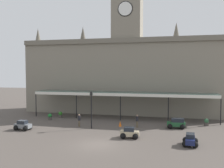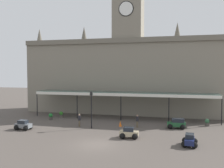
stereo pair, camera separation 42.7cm
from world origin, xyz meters
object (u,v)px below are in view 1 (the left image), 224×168
(car_navy_sedan, at_px, (190,140))
(traffic_cone, at_px, (120,124))
(car_green_estate, at_px, (176,124))
(car_grey_sedan, at_px, (23,126))
(victorian_lamppost, at_px, (91,105))
(planter_forecourt_centre, at_px, (60,114))
(car_beige_sedan, at_px, (130,133))
(planter_near_kerb, at_px, (50,117))
(planter_by_canopy, at_px, (206,122))
(pedestrian_crossing_forecourt, at_px, (137,120))
(pedestrian_near_entrance, at_px, (79,120))

(car_navy_sedan, distance_m, traffic_cone, 10.55)
(car_green_estate, xyz_separation_m, car_grey_sedan, (-18.63, -5.17, -0.06))
(victorian_lamppost, bearing_deg, car_grey_sedan, -161.93)
(car_green_estate, relative_size, traffic_cone, 3.16)
(car_green_estate, height_order, car_navy_sedan, car_green_estate)
(car_green_estate, distance_m, planter_forecourt_centre, 17.83)
(victorian_lamppost, bearing_deg, car_beige_sedan, -30.93)
(victorian_lamppost, height_order, planter_near_kerb, victorian_lamppost)
(victorian_lamppost, height_order, planter_forecourt_centre, victorian_lamppost)
(car_green_estate, relative_size, car_navy_sedan, 1.07)
(planter_near_kerb, bearing_deg, car_green_estate, -3.78)
(car_grey_sedan, distance_m, victorian_lamppost, 8.86)
(car_navy_sedan, relative_size, planter_by_canopy, 2.21)
(planter_by_canopy, bearing_deg, pedestrian_crossing_forecourt, -161.40)
(traffic_cone, xyz_separation_m, planter_near_kerb, (-11.06, 1.75, 0.13))
(car_green_estate, bearing_deg, planter_near_kerb, 176.22)
(car_beige_sedan, bearing_deg, victorian_lamppost, 149.07)
(pedestrian_near_entrance, xyz_separation_m, traffic_cone, (5.24, 1.34, -0.55))
(pedestrian_near_entrance, bearing_deg, car_grey_sedan, -152.06)
(pedestrian_near_entrance, relative_size, pedestrian_crossing_forecourt, 1.00)
(planter_by_canopy, bearing_deg, car_grey_sedan, -161.54)
(victorian_lamppost, relative_size, planter_by_canopy, 5.02)
(victorian_lamppost, distance_m, planter_by_canopy, 15.55)
(car_beige_sedan, xyz_separation_m, traffic_cone, (-2.07, 5.23, -0.14))
(car_grey_sedan, height_order, planter_forecourt_centre, car_grey_sedan)
(car_grey_sedan, bearing_deg, car_green_estate, 15.51)
(car_beige_sedan, distance_m, car_navy_sedan, 6.35)
(traffic_cone, xyz_separation_m, planter_by_canopy, (11.19, 2.93, 0.13))
(car_green_estate, distance_m, planter_by_canopy, 4.64)
(car_green_estate, xyz_separation_m, planter_near_kerb, (-18.27, 1.21, -0.07))
(car_green_estate, relative_size, planter_near_kerb, 2.37)
(car_beige_sedan, height_order, victorian_lamppost, victorian_lamppost)
(car_green_estate, height_order, planter_near_kerb, car_green_estate)
(planter_by_canopy, bearing_deg, car_green_estate, -149.11)
(planter_forecourt_centre, bearing_deg, planter_near_kerb, -110.03)
(car_navy_sedan, relative_size, pedestrian_crossing_forecourt, 1.27)
(car_green_estate, xyz_separation_m, car_beige_sedan, (-5.14, -5.78, -0.06))
(pedestrian_near_entrance, relative_size, planter_forecourt_centre, 1.74)
(pedestrian_near_entrance, relative_size, planter_by_canopy, 1.74)
(car_green_estate, xyz_separation_m, car_navy_sedan, (1.08, -7.06, -0.06))
(pedestrian_near_entrance, bearing_deg, planter_forecourt_centre, 134.78)
(car_navy_sedan, relative_size, pedestrian_near_entrance, 1.27)
(traffic_cone, bearing_deg, planter_near_kerb, 171.00)
(planter_by_canopy, distance_m, planter_forecourt_centre, 21.53)
(car_beige_sedan, xyz_separation_m, planter_by_canopy, (9.12, 8.16, -0.01))
(victorian_lamppost, bearing_deg, car_green_estate, 13.50)
(planter_near_kerb, bearing_deg, car_grey_sedan, -93.24)
(pedestrian_near_entrance, height_order, planter_near_kerb, pedestrian_near_entrance)
(planter_near_kerb, bearing_deg, pedestrian_crossing_forecourt, -7.82)
(car_green_estate, height_order, car_grey_sedan, car_green_estate)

